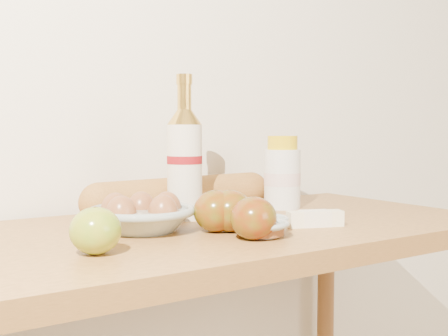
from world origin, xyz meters
The scene contains 13 objects.
back_wall centered at (0.00, 1.51, 1.30)m, with size 3.50×0.02×2.60m, color silver.
table centered at (0.00, 1.18, 0.78)m, with size 1.20×0.60×0.90m.
bourbon_bottle centered at (-0.02, 1.28, 1.03)m, with size 0.08×0.08×0.32m.
cream_bottle centered at (0.27, 1.30, 0.98)m, with size 0.11×0.11×0.18m.
egg_bowl centered at (-0.16, 1.20, 0.93)m, with size 0.27×0.27×0.07m.
baguette centered at (0.02, 1.36, 0.94)m, with size 0.53×0.15×0.09m.
apple_yellowgreen centered at (-0.31, 1.05, 0.94)m, with size 0.09×0.09×0.08m.
apple_redgreen_front centered at (-0.03, 1.01, 0.94)m, with size 0.10×0.10×0.08m.
apple_redgreen_right centered at (-0.04, 1.11, 0.94)m, with size 0.09×0.09×0.08m.
sugar_bowl centered at (0.00, 1.02, 0.92)m, with size 0.13×0.13×0.03m.
syrup_bowl centered at (0.04, 1.07, 0.92)m, with size 0.12×0.12×0.03m.
butter_stick centered at (0.16, 1.05, 0.92)m, with size 0.12×0.07×0.03m.
apple_extra centered at (-0.02, 1.10, 0.94)m, with size 0.09×0.09×0.08m.
Camera 1 is at (-0.62, 0.21, 1.10)m, focal length 45.00 mm.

